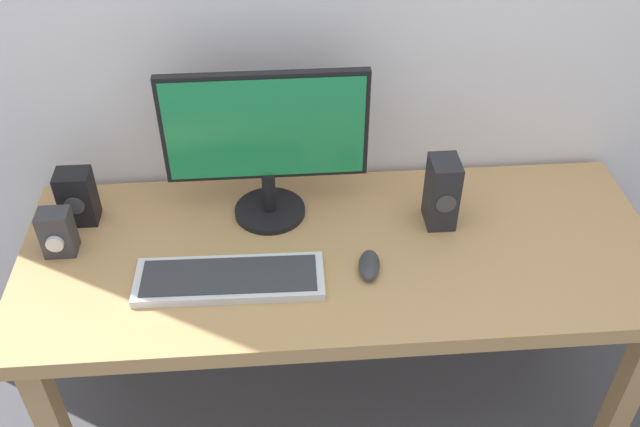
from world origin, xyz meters
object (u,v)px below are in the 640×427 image
(keyboard_primary, at_px, (230,279))
(speaker_left, at_px, (77,197))
(monitor, at_px, (266,139))
(audio_controller, at_px, (57,233))
(desk, at_px, (340,270))
(speaker_right, at_px, (442,192))
(mouse, at_px, (369,265))

(keyboard_primary, xyz_separation_m, speaker_left, (-0.40, 0.27, 0.07))
(monitor, height_order, audio_controller, monitor)
(desk, bearing_deg, speaker_left, 166.12)
(speaker_right, distance_m, speaker_left, 0.97)
(mouse, bearing_deg, keyboard_primary, -168.17)
(mouse, height_order, speaker_right, speaker_right)
(mouse, distance_m, speaker_right, 0.29)
(monitor, distance_m, mouse, 0.41)
(speaker_right, bearing_deg, speaker_left, 175.33)
(speaker_right, height_order, speaker_left, speaker_right)
(keyboard_primary, distance_m, speaker_left, 0.49)
(monitor, xyz_separation_m, keyboard_primary, (-0.10, -0.27, -0.22))
(keyboard_primary, bearing_deg, speaker_left, 145.86)
(speaker_right, bearing_deg, keyboard_primary, -160.71)
(desk, relative_size, speaker_left, 10.70)
(monitor, relative_size, keyboard_primary, 1.13)
(desk, distance_m, speaker_right, 0.34)
(desk, relative_size, monitor, 3.16)
(desk, xyz_separation_m, audio_controller, (-0.72, 0.04, 0.14))
(desk, distance_m, speaker_left, 0.73)
(mouse, bearing_deg, audio_controller, 179.31)
(monitor, height_order, speaker_left, monitor)
(desk, height_order, mouse, mouse)
(keyboard_primary, distance_m, speaker_right, 0.60)
(speaker_right, relative_size, audio_controller, 1.54)
(monitor, bearing_deg, speaker_left, 179.70)
(speaker_left, bearing_deg, monitor, -0.30)
(keyboard_primary, xyz_separation_m, speaker_right, (0.56, 0.20, 0.09))
(audio_controller, bearing_deg, speaker_left, 77.30)
(speaker_right, bearing_deg, monitor, 170.51)
(monitor, xyz_separation_m, speaker_right, (0.46, -0.08, -0.14))
(monitor, bearing_deg, keyboard_primary, -110.93)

